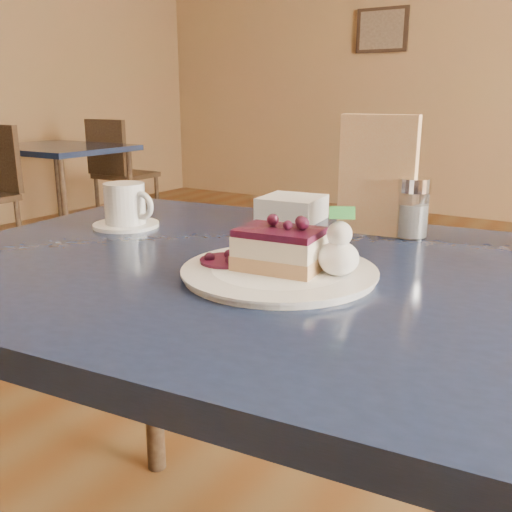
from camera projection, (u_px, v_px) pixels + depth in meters
The scene contains 10 objects.
main_table at pixel (292, 315), 0.98m from camera, with size 1.40×1.01×0.83m.
dessert_plate at pixel (279, 272), 0.91m from camera, with size 0.30×0.30×0.01m, color white.
cheesecake_slice at pixel (280, 249), 0.90m from camera, with size 0.14×0.11×0.07m.
whipped_cream at pixel (339, 258), 0.87m from camera, with size 0.06×0.06×0.06m.
berry_sauce at pixel (226, 261), 0.94m from camera, with size 0.09×0.09×0.01m, color #340E24.
coffee_set at pixel (126, 207), 1.24m from camera, with size 0.15×0.14×0.10m.
menu_card at pixel (378, 176), 1.16m from camera, with size 0.15×0.03×0.24m, color beige.
sugar_shaker at pixel (413, 207), 1.14m from camera, with size 0.07×0.07×0.12m.
napkin_stack at pixel (292, 208), 1.31m from camera, with size 0.13×0.13×0.06m, color white.
bg_table_far_left at pixel (65, 234), 4.42m from camera, with size 1.00×1.81×1.20m.
Camera 1 is at (0.54, -0.52, 1.10)m, focal length 40.00 mm.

